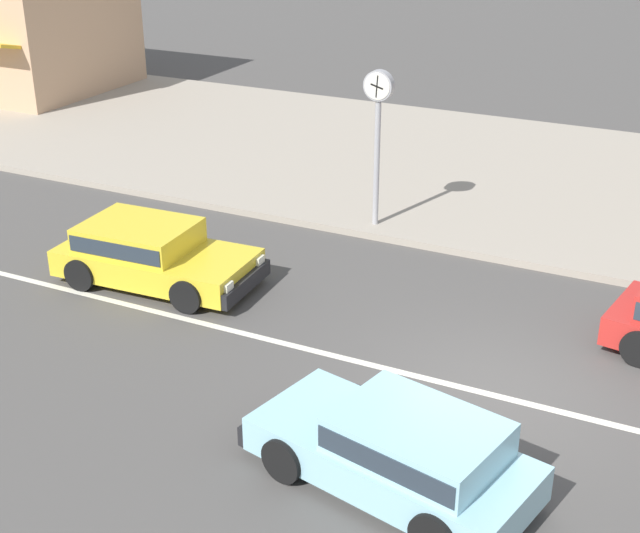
% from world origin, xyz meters
% --- Properties ---
extents(ground_plane, '(160.00, 160.00, 0.00)m').
position_xyz_m(ground_plane, '(0.00, 0.00, 0.00)').
color(ground_plane, '#4C4947').
extents(lane_centre_stripe, '(50.40, 0.14, 0.01)m').
position_xyz_m(lane_centre_stripe, '(0.00, 0.00, 0.00)').
color(lane_centre_stripe, silver).
rests_on(lane_centre_stripe, ground).
extents(kerb_strip, '(68.00, 10.00, 0.15)m').
position_xyz_m(kerb_strip, '(0.00, 9.57, 0.07)').
color(kerb_strip, '#9E9384').
rests_on(kerb_strip, ground).
extents(hatchback_pale_blue_0, '(3.92, 2.31, 1.10)m').
position_xyz_m(hatchback_pale_blue_0, '(-0.45, -2.57, 0.59)').
color(hatchback_pale_blue_0, '#93C6D6').
rests_on(hatchback_pale_blue_0, ground).
extents(hatchback_yellow_1, '(3.76, 1.97, 1.10)m').
position_xyz_m(hatchback_yellow_1, '(-6.74, 1.00, 0.59)').
color(hatchback_yellow_1, yellow).
rests_on(hatchback_yellow_1, ground).
extents(street_clock, '(0.61, 0.22, 3.23)m').
position_xyz_m(street_clock, '(-4.00, 5.09, 2.53)').
color(street_clock, '#9E9EA3').
rests_on(street_clock, kerb_strip).
extents(shopfront_corner_warung, '(5.64, 6.32, 4.58)m').
position_xyz_m(shopfront_corner_warung, '(-19.20, 11.38, 2.45)').
color(shopfront_corner_warung, tan).
rests_on(shopfront_corner_warung, kerb_strip).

